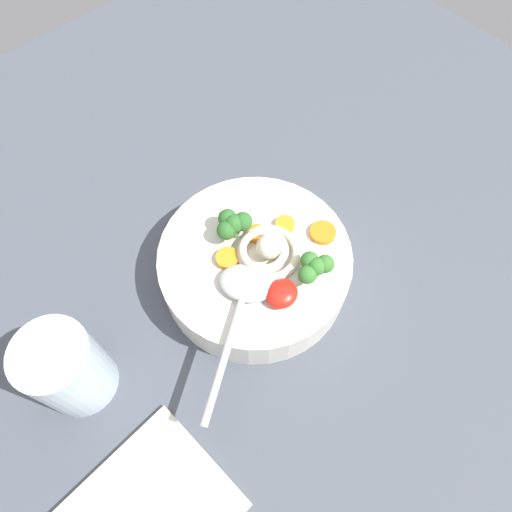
{
  "coord_description": "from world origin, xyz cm",
  "views": [
    {
      "loc": [
        18.48,
        19.03,
        55.38
      ],
      "look_at": [
        1.85,
        0.2,
        9.53
      ],
      "focal_mm": 33.0,
      "sensor_mm": 36.0,
      "label": 1
    }
  ],
  "objects_px": {
    "noodle_pile": "(267,251)",
    "soup_spoon": "(243,295)",
    "soup_bowl": "(256,267)",
    "drinking_glass": "(67,369)"
  },
  "relations": [
    {
      "from": "soup_bowl",
      "to": "soup_spoon",
      "type": "distance_m",
      "value": 0.06
    },
    {
      "from": "soup_bowl",
      "to": "soup_spoon",
      "type": "xyz_separation_m",
      "value": [
        0.04,
        0.03,
        0.03
      ]
    },
    {
      "from": "soup_bowl",
      "to": "drinking_glass",
      "type": "relative_size",
      "value": 2.1
    },
    {
      "from": "soup_bowl",
      "to": "drinking_glass",
      "type": "bearing_deg",
      "value": -7.15
    },
    {
      "from": "noodle_pile",
      "to": "soup_spoon",
      "type": "relative_size",
      "value": 0.49
    },
    {
      "from": "noodle_pile",
      "to": "soup_spoon",
      "type": "height_order",
      "value": "noodle_pile"
    },
    {
      "from": "noodle_pile",
      "to": "soup_bowl",
      "type": "bearing_deg",
      "value": -34.71
    },
    {
      "from": "drinking_glass",
      "to": "soup_spoon",
      "type": "bearing_deg",
      "value": 162.39
    },
    {
      "from": "soup_bowl",
      "to": "noodle_pile",
      "type": "distance_m",
      "value": 0.04
    },
    {
      "from": "soup_bowl",
      "to": "noodle_pile",
      "type": "bearing_deg",
      "value": 145.29
    }
  ]
}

